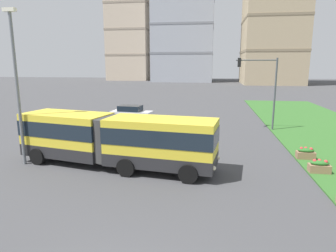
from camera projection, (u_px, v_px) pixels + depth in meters
The scene contains 9 objects.
articulated_bus at pixel (115, 139), 17.14m from camera, with size 12.06×4.48×3.00m.
car_white_van at pixel (131, 113), 32.00m from camera, with size 4.57×2.40×1.58m.
flower_planter_3 at pixel (319, 166), 16.19m from camera, with size 1.10×0.56×0.74m.
flower_planter_4 at pixel (306, 153), 18.60m from camera, with size 1.10×0.56×0.74m.
traffic_light_far_right at pixel (263, 82), 26.36m from camera, with size 3.61×0.28×6.48m.
streetlight_left at pixel (17, 82), 16.89m from camera, with size 0.70×0.28×8.91m.
apartment_tower_west at pixel (130, 19), 114.65m from camera, with size 15.81×15.98×46.41m.
apartment_tower_westcentre at pixel (184, 27), 104.99m from camera, with size 21.18×17.62×37.93m.
apartment_tower_centre at pixel (275, 4), 89.28m from camera, with size 17.65×19.81×48.02m.
Camera 1 is at (2.59, -5.58, 5.86)m, focal length 31.65 mm.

